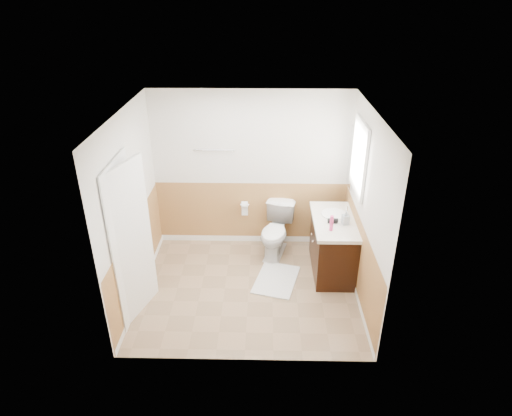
{
  "coord_description": "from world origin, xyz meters",
  "views": [
    {
      "loc": [
        0.21,
        -4.97,
        3.85
      ],
      "look_at": [
        0.1,
        0.25,
        1.15
      ],
      "focal_mm": 30.92,
      "sensor_mm": 36.0,
      "label": 1
    }
  ],
  "objects_px": {
    "vanity_cabinet": "(333,247)",
    "soap_dispenser": "(346,217)",
    "toilet": "(276,232)",
    "lotion_bottle": "(331,223)",
    "bath_mat": "(276,280)"
  },
  "relations": [
    {
      "from": "toilet",
      "to": "lotion_bottle",
      "type": "distance_m",
      "value": 1.17
    },
    {
      "from": "toilet",
      "to": "vanity_cabinet",
      "type": "distance_m",
      "value": 0.92
    },
    {
      "from": "toilet",
      "to": "soap_dispenser",
      "type": "bearing_deg",
      "value": -15.12
    },
    {
      "from": "vanity_cabinet",
      "to": "soap_dispenser",
      "type": "xyz_separation_m",
      "value": [
        0.12,
        -0.12,
        0.55
      ]
    },
    {
      "from": "bath_mat",
      "to": "lotion_bottle",
      "type": "relative_size",
      "value": 3.64
    },
    {
      "from": "vanity_cabinet",
      "to": "soap_dispenser",
      "type": "height_order",
      "value": "soap_dispenser"
    },
    {
      "from": "vanity_cabinet",
      "to": "lotion_bottle",
      "type": "bearing_deg",
      "value": -108.51
    },
    {
      "from": "bath_mat",
      "to": "lotion_bottle",
      "type": "bearing_deg",
      "value": -1.07
    },
    {
      "from": "lotion_bottle",
      "to": "bath_mat",
      "type": "bearing_deg",
      "value": 178.93
    },
    {
      "from": "bath_mat",
      "to": "vanity_cabinet",
      "type": "relative_size",
      "value": 0.73
    },
    {
      "from": "bath_mat",
      "to": "lotion_bottle",
      "type": "distance_m",
      "value": 1.19
    },
    {
      "from": "soap_dispenser",
      "to": "bath_mat",
      "type": "bearing_deg",
      "value": -169.81
    },
    {
      "from": "toilet",
      "to": "bath_mat",
      "type": "xyz_separation_m",
      "value": [
        0.0,
        -0.71,
        -0.39
      ]
    },
    {
      "from": "soap_dispenser",
      "to": "toilet",
      "type": "bearing_deg",
      "value": 150.1
    },
    {
      "from": "bath_mat",
      "to": "soap_dispenser",
      "type": "xyz_separation_m",
      "value": [
        0.94,
        0.17,
        0.94
      ]
    }
  ]
}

